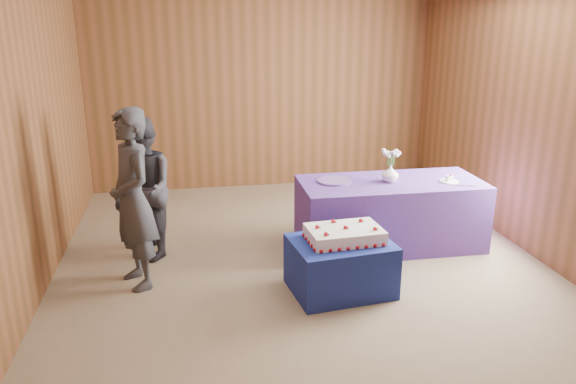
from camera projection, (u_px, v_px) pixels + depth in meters
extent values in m
plane|color=#87725D|center=(303.00, 267.00, 5.80)|extent=(6.00, 6.00, 0.00)
cube|color=brown|center=(262.00, 96.00, 8.21)|extent=(5.00, 0.04, 2.70)
cube|color=brown|center=(439.00, 274.00, 2.58)|extent=(5.00, 0.04, 2.70)
cube|color=brown|center=(28.00, 150.00, 4.96)|extent=(0.04, 6.00, 2.70)
cube|color=brown|center=(539.00, 130.00, 5.82)|extent=(0.04, 6.00, 2.70)
cube|color=navy|center=(340.00, 266.00, 5.24)|extent=(0.98, 0.81, 0.50)
cube|color=#5D3592|center=(390.00, 213.00, 6.25)|extent=(2.01, 0.92, 0.75)
cube|color=white|center=(344.00, 234.00, 5.16)|extent=(0.70, 0.49, 0.12)
sphere|color=#A60C18|center=(317.00, 252.00, 4.89)|extent=(0.04, 0.04, 0.04)
sphere|color=#A60C18|center=(388.00, 244.00, 5.05)|extent=(0.04, 0.04, 0.04)
sphere|color=#A60C18|center=(303.00, 233.00, 5.30)|extent=(0.04, 0.04, 0.04)
sphere|color=#A60C18|center=(369.00, 227.00, 5.46)|extent=(0.04, 0.04, 0.04)
sphere|color=#A60C18|center=(328.00, 232.00, 4.99)|extent=(0.04, 0.04, 0.04)
cone|color=#174F12|center=(331.00, 234.00, 5.00)|extent=(0.02, 0.03, 0.03)
sphere|color=#A60C18|center=(359.00, 221.00, 5.27)|extent=(0.04, 0.04, 0.04)
cone|color=#174F12|center=(362.00, 222.00, 5.28)|extent=(0.02, 0.03, 0.03)
sphere|color=#A60C18|center=(345.00, 226.00, 5.14)|extent=(0.04, 0.04, 0.04)
cone|color=#174F12|center=(348.00, 227.00, 5.15)|extent=(0.02, 0.03, 0.03)
imported|color=white|center=(390.00, 173.00, 6.09)|extent=(0.23, 0.23, 0.19)
cylinder|color=#2F6A2A|center=(394.00, 159.00, 6.05)|extent=(0.01, 0.01, 0.14)
sphere|color=#C3AEE1|center=(399.00, 152.00, 6.04)|extent=(0.05, 0.05, 0.05)
cylinder|color=#2F6A2A|center=(393.00, 158.00, 6.07)|extent=(0.01, 0.01, 0.14)
sphere|color=white|center=(396.00, 151.00, 6.08)|extent=(0.05, 0.05, 0.05)
cylinder|color=#2F6A2A|center=(391.00, 158.00, 6.08)|extent=(0.01, 0.01, 0.14)
sphere|color=#C3AEE1|center=(392.00, 151.00, 6.10)|extent=(0.05, 0.05, 0.05)
cylinder|color=#2F6A2A|center=(390.00, 158.00, 6.08)|extent=(0.01, 0.01, 0.14)
sphere|color=white|center=(388.00, 151.00, 6.10)|extent=(0.05, 0.05, 0.05)
cylinder|color=#2F6A2A|center=(388.00, 158.00, 6.06)|extent=(0.01, 0.01, 0.14)
sphere|color=#C3AEE1|center=(385.00, 152.00, 6.07)|extent=(0.05, 0.05, 0.05)
cylinder|color=#2F6A2A|center=(388.00, 159.00, 6.05)|extent=(0.01, 0.01, 0.14)
sphere|color=white|center=(384.00, 152.00, 6.03)|extent=(0.05, 0.05, 0.05)
cylinder|color=#2F6A2A|center=(389.00, 159.00, 6.03)|extent=(0.01, 0.01, 0.14)
sphere|color=#C3AEE1|center=(385.00, 154.00, 5.99)|extent=(0.05, 0.05, 0.05)
cylinder|color=#2F6A2A|center=(390.00, 160.00, 6.02)|extent=(0.01, 0.01, 0.14)
sphere|color=white|center=(389.00, 154.00, 5.96)|extent=(0.05, 0.05, 0.05)
cylinder|color=#2F6A2A|center=(392.00, 160.00, 6.01)|extent=(0.01, 0.01, 0.14)
sphere|color=#C3AEE1|center=(393.00, 155.00, 5.95)|extent=(0.05, 0.05, 0.05)
cylinder|color=#2F6A2A|center=(393.00, 160.00, 6.02)|extent=(0.01, 0.01, 0.14)
sphere|color=white|center=(397.00, 154.00, 5.96)|extent=(0.05, 0.05, 0.05)
cylinder|color=#2F6A2A|center=(394.00, 159.00, 6.03)|extent=(0.01, 0.01, 0.14)
sphere|color=#C3AEE1|center=(399.00, 153.00, 5.99)|extent=(0.05, 0.05, 0.05)
cylinder|color=#6D4E9D|center=(334.00, 181.00, 6.12)|extent=(0.39, 0.39, 0.02)
cylinder|color=white|center=(449.00, 181.00, 6.11)|extent=(0.21, 0.21, 0.01)
cube|color=white|center=(449.00, 178.00, 6.10)|extent=(0.07, 0.06, 0.06)
sphere|color=#A60C18|center=(450.00, 175.00, 6.07)|extent=(0.02, 0.02, 0.02)
cube|color=#BBBBC0|center=(464.00, 186.00, 5.97)|extent=(0.25, 0.10, 0.00)
imported|color=#32343B|center=(133.00, 200.00, 5.19)|extent=(0.63, 0.74, 1.71)
imported|color=#2F2E38|center=(143.00, 190.00, 5.83)|extent=(0.80, 0.89, 1.51)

